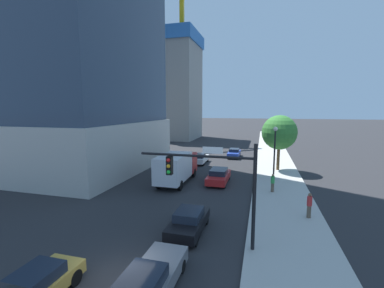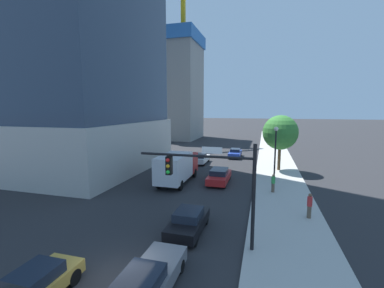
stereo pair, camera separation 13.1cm
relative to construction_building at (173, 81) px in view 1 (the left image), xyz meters
The scene contains 15 objects.
ground_plane 58.52m from the construction_building, 73.12° to the right, with size 400.00×400.00×0.00m, color #28282B.
sidewalk 44.32m from the construction_building, 54.81° to the right, with size 5.06×120.00×0.15m, color #B2AFA8.
construction_building is the anchor object (origin of this frame).
traffic_light_pole 54.80m from the construction_building, 68.39° to the right, with size 6.51×0.48×5.76m.
street_lamp 44.71m from the construction_building, 57.15° to the right, with size 0.44×0.44×5.75m.
street_tree 40.09m from the construction_building, 51.30° to the right, with size 4.21×4.21×6.77m.
car_gold 59.44m from the construction_building, 76.12° to the right, with size 1.74×4.03×1.38m.
car_gray 59.10m from the construction_building, 71.66° to the right, with size 1.79×4.69×1.46m.
car_black 53.81m from the construction_building, 69.66° to the right, with size 1.85×4.28×1.44m.
car_white 34.65m from the construction_building, 64.14° to the right, with size 1.85×4.36×1.46m.
car_blue 32.10m from the construction_building, 51.37° to the right, with size 1.76×4.42×1.37m.
car_red 43.83m from the construction_building, 64.24° to the right, with size 1.94×4.76×1.49m.
box_truck 43.02m from the construction_building, 70.27° to the right, with size 2.49×7.32×3.11m.
pedestrian_green_shirt 47.87m from the construction_building, 59.40° to the right, with size 0.34×0.34×1.67m.
pedestrian_red_shirt 53.30m from the construction_building, 60.19° to the right, with size 0.34×0.34×1.76m.
Camera 1 is at (5.86, -9.22, 7.69)m, focal length 24.20 mm.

